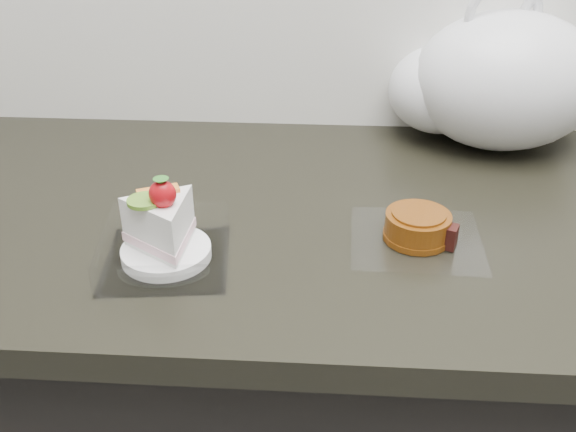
{
  "coord_description": "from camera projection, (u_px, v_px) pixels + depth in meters",
  "views": [
    {
      "loc": [
        -0.17,
        0.89,
        1.35
      ],
      "look_at": [
        -0.21,
        1.59,
        0.94
      ],
      "focal_mm": 40.0,
      "sensor_mm": 36.0,
      "label": 1
    }
  ],
  "objects": [
    {
      "name": "plastic_bag",
      "position": [
        492.0,
        81.0,
        1.05
      ],
      "size": [
        0.35,
        0.25,
        0.28
      ],
      "rotation": [
        0.0,
        0.0,
        -0.04
      ],
      "color": "white",
      "rests_on": "counter"
    },
    {
      "name": "mooncake_wrap",
      "position": [
        418.0,
        229.0,
        0.83
      ],
      "size": [
        0.17,
        0.16,
        0.04
      ],
      "rotation": [
        0.0,
        0.0,
        0.14
      ],
      "color": "white",
      "rests_on": "counter"
    },
    {
      "name": "counter",
      "position": [
        410.0,
        431.0,
        1.13
      ],
      "size": [
        2.04,
        0.64,
        0.9
      ],
      "color": "black",
      "rests_on": "ground"
    },
    {
      "name": "cake_tray",
      "position": [
        165.0,
        239.0,
        0.78
      ],
      "size": [
        0.17,
        0.17,
        0.12
      ],
      "rotation": [
        0.0,
        0.0,
        0.11
      ],
      "color": "white",
      "rests_on": "counter"
    }
  ]
}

